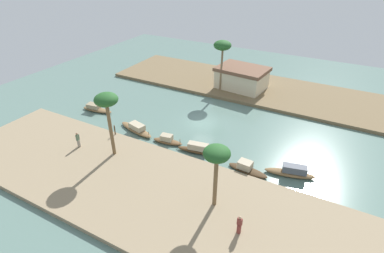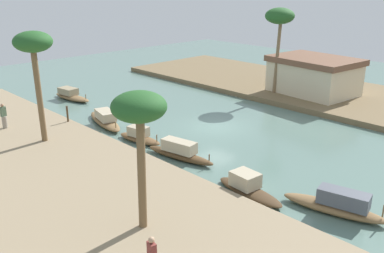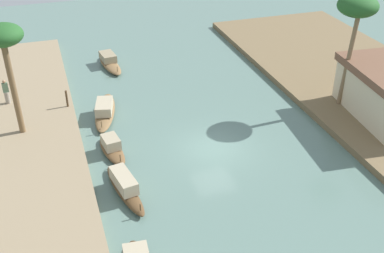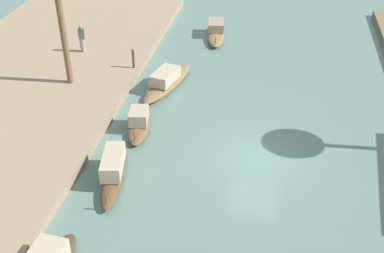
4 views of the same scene
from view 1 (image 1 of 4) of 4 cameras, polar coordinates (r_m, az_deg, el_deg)
name	(u,v)px [view 1 (image 1 of 4)]	position (r m, az deg, el deg)	size (l,w,h in m)	color
river_water	(202,123)	(39.11, 1.93, 0.57)	(68.95, 68.95, 0.00)	slate
riverbank_left	(135,185)	(29.56, -10.45, -10.65)	(41.52, 12.38, 0.46)	#937F60
riverbank_right	(241,85)	(50.43, 9.10, 7.55)	(41.52, 12.38, 0.46)	brown
sampan_near_left_bank	(291,172)	(31.74, 17.91, -7.98)	(4.91, 2.14, 1.22)	brown
sampan_foreground	(167,140)	(35.14, -4.59, -2.54)	(3.61, 1.56, 1.05)	brown
sampan_midstream	(247,168)	(31.27, 10.07, -7.61)	(4.19, 1.51, 1.11)	#47331E
sampan_with_red_awning	(96,109)	(43.91, -17.30, 3.18)	(4.59, 1.74, 1.01)	brown
sampan_with_tall_canopy	(136,129)	(37.78, -10.25, -0.39)	(5.51, 2.50, 1.10)	brown
sampan_open_hull	(198,149)	(33.37, 1.19, -4.23)	(4.87, 1.73, 1.17)	brown
person_on_near_bank	(78,141)	(35.59, -20.29, -2.47)	(0.39, 0.40, 1.76)	gray
person_by_mooring	(239,226)	(24.64, 8.73, -17.66)	(0.42, 0.41, 1.69)	brown
mooring_post	(115,130)	(36.74, -14.10, -0.64)	(0.14, 0.14, 1.18)	#4C3823
palm_tree_left_near	(107,103)	(30.80, -15.52, 4.28)	(2.33, 2.33, 6.94)	brown
palm_tree_left_far	(217,156)	(23.91, 4.59, -5.49)	(2.18, 2.18, 5.81)	brown
palm_tree_right_tall	(222,47)	(45.70, 5.65, 14.48)	(2.56, 2.56, 7.51)	#7F6647
riverside_building	(242,78)	(48.34, 9.20, 8.93)	(7.84, 5.99, 3.24)	beige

